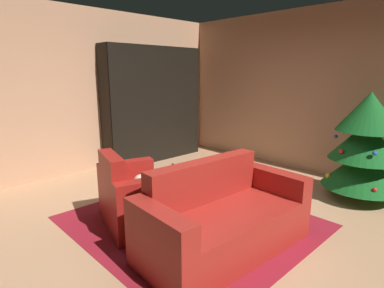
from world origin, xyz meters
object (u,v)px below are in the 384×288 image
(couch_red, at_px, (222,220))
(decorated_tree, at_px, (365,145))
(coffee_table, at_px, (191,188))
(book_stack_on_table, at_px, (194,177))
(armchair_red, at_px, (134,199))
(bookshelf_unit, at_px, (160,105))
(bottle_on_table, at_px, (173,176))

(couch_red, distance_m, decorated_tree, 2.42)
(coffee_table, distance_m, book_stack_on_table, 0.13)
(armchair_red, height_order, couch_red, armchair_red)
(bookshelf_unit, height_order, book_stack_on_table, bookshelf_unit)
(armchair_red, bearing_deg, bottle_on_table, 52.60)
(bottle_on_table, bearing_deg, book_stack_on_table, 59.22)
(bookshelf_unit, xyz_separation_m, coffee_table, (2.47, -1.50, -0.65))
(book_stack_on_table, distance_m, decorated_tree, 2.40)
(coffee_table, bearing_deg, decorated_tree, 62.96)
(couch_red, bearing_deg, coffee_table, 165.32)
(couch_red, xyz_separation_m, decorated_tree, (0.50, 2.32, 0.46))
(bookshelf_unit, height_order, bottle_on_table, bookshelf_unit)
(bookshelf_unit, xyz_separation_m, couch_red, (3.08, -1.66, -0.78))
(couch_red, height_order, decorated_tree, decorated_tree)
(couch_red, xyz_separation_m, bottle_on_table, (-0.75, 0.00, 0.27))
(armchair_red, bearing_deg, decorated_tree, 60.41)
(bookshelf_unit, bearing_deg, coffee_table, -31.24)
(armchair_red, xyz_separation_m, bottle_on_table, (0.27, 0.35, 0.25))
(bookshelf_unit, relative_size, armchair_red, 2.06)
(bottle_on_table, height_order, decorated_tree, decorated_tree)
(bookshelf_unit, xyz_separation_m, book_stack_on_table, (2.46, -1.45, -0.54))
(coffee_table, bearing_deg, armchair_red, -129.15)
(armchair_red, relative_size, book_stack_on_table, 4.36)
(armchair_red, bearing_deg, couch_red, 18.89)
(bottle_on_table, bearing_deg, coffee_table, 47.15)
(bookshelf_unit, distance_m, decorated_tree, 3.65)
(armchair_red, bearing_deg, bookshelf_unit, 135.77)
(bookshelf_unit, xyz_separation_m, bottle_on_table, (2.33, -1.65, -0.52))
(coffee_table, distance_m, decorated_tree, 2.45)
(couch_red, bearing_deg, bottle_on_table, 179.64)
(armchair_red, distance_m, decorated_tree, 3.10)
(bookshelf_unit, distance_m, bottle_on_table, 2.91)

